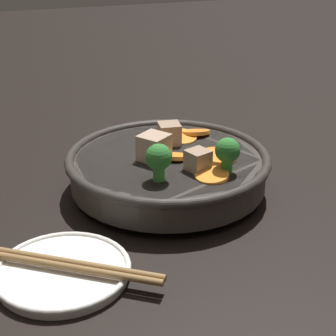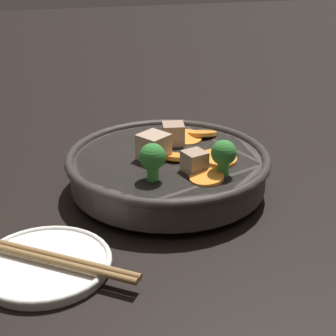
% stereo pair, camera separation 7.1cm
% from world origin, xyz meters
% --- Properties ---
extents(ground_plane, '(3.00, 3.00, 0.00)m').
position_xyz_m(ground_plane, '(0.00, 0.00, 0.00)').
color(ground_plane, black).
extents(stirfry_bowl, '(0.26, 0.26, 0.09)m').
position_xyz_m(stirfry_bowl, '(-0.00, -0.00, 0.03)').
color(stirfry_bowl, '#38332D').
rests_on(stirfry_bowl, ground_plane).
extents(side_saucer, '(0.13, 0.13, 0.01)m').
position_xyz_m(side_saucer, '(-0.14, 0.16, 0.01)').
color(side_saucer, white).
rests_on(side_saucer, ground_plane).
extents(chopsticks_pair, '(0.13, 0.18, 0.01)m').
position_xyz_m(chopsticks_pair, '(-0.14, 0.16, 0.02)').
color(chopsticks_pair, olive).
rests_on(chopsticks_pair, side_saucer).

